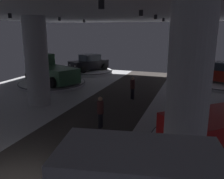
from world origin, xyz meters
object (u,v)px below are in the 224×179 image
(display_platform_deep_right, at_px, (223,84))
(display_platform_deep_left, at_px, (89,72))
(display_platform_far_left, at_px, (52,83))
(visitor_walking_near, at_px, (100,110))
(pickup_truck_far_left, at_px, (50,71))
(display_car_deep_left, at_px, (89,63))
(column_right, at_px, (187,106))
(column_left, at_px, (37,62))
(visitor_walking_far, at_px, (132,86))

(display_platform_deep_right, distance_m, display_platform_deep_left, 13.44)
(display_platform_far_left, distance_m, display_platform_deep_right, 14.80)
(display_platform_deep_left, distance_m, visitor_walking_near, 14.96)
(pickup_truck_far_left, xyz_separation_m, display_car_deep_left, (0.90, 6.08, -0.09))
(column_right, relative_size, display_platform_deep_left, 1.07)
(column_left, bearing_deg, display_car_deep_left, 98.68)
(display_platform_deep_right, distance_m, visitor_walking_far, 9.21)
(display_platform_deep_left, distance_m, visitor_walking_far, 10.69)
(display_platform_deep_left, xyz_separation_m, visitor_walking_far, (7.08, -7.98, 0.71))
(column_right, xyz_separation_m, visitor_walking_near, (-4.04, 3.77, -1.84))
(display_platform_deep_right, bearing_deg, display_platform_deep_left, 174.39)
(display_platform_far_left, xyz_separation_m, display_car_deep_left, (0.61, 6.21, 0.96))
(pickup_truck_far_left, height_order, display_car_deep_left, pickup_truck_far_left)
(column_right, height_order, pickup_truck_far_left, column_right)
(display_platform_far_left, bearing_deg, display_platform_deep_right, 19.20)
(visitor_walking_near, distance_m, visitor_walking_far, 5.28)
(column_right, height_order, display_platform_deep_right, column_right)
(column_right, relative_size, display_car_deep_left, 1.21)
(pickup_truck_far_left, relative_size, visitor_walking_far, 3.58)
(visitor_walking_near, bearing_deg, column_right, -43.00)
(display_car_deep_left, bearing_deg, visitor_walking_near, -62.63)
(column_left, distance_m, visitor_walking_near, 5.94)
(display_platform_deep_left, relative_size, display_car_deep_left, 1.13)
(pickup_truck_far_left, height_order, visitor_walking_near, pickup_truck_far_left)
(column_right, distance_m, pickup_truck_far_left, 16.21)
(display_platform_deep_left, xyz_separation_m, display_car_deep_left, (0.01, 0.03, 0.92))
(display_platform_far_left, relative_size, display_platform_deep_left, 1.10)
(column_left, bearing_deg, display_platform_deep_right, 39.80)
(display_platform_deep_left, bearing_deg, display_platform_deep_right, -5.61)
(column_left, height_order, display_platform_deep_left, column_left)
(column_left, xyz_separation_m, display_platform_deep_left, (-1.71, 11.04, -2.56))
(column_left, distance_m, display_car_deep_left, 11.32)
(column_right, xyz_separation_m, visitor_walking_far, (-3.86, 9.05, -1.84))
(column_right, height_order, visitor_walking_near, column_right)
(column_left, distance_m, visitor_walking_far, 6.45)
(column_left, distance_m, pickup_truck_far_left, 5.83)
(display_platform_far_left, bearing_deg, visitor_walking_near, -43.38)
(display_platform_deep_right, relative_size, display_platform_deep_left, 1.16)
(column_right, xyz_separation_m, display_platform_deep_left, (-10.94, 17.03, -2.56))
(pickup_truck_far_left, distance_m, display_platform_deep_left, 6.20)
(display_car_deep_left, bearing_deg, display_platform_far_left, -95.61)
(display_car_deep_left, xyz_separation_m, visitor_walking_far, (7.06, -8.01, -0.21))
(column_right, height_order, column_left, same)
(display_car_deep_left, relative_size, visitor_walking_far, 2.86)
(display_platform_far_left, relative_size, pickup_truck_far_left, 1.00)
(display_platform_far_left, relative_size, visitor_walking_near, 3.57)
(display_car_deep_left, bearing_deg, display_platform_deep_right, -5.74)
(column_left, bearing_deg, visitor_walking_near, -23.14)
(display_car_deep_left, bearing_deg, visitor_walking_far, -48.60)
(pickup_truck_far_left, relative_size, visitor_walking_near, 3.58)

